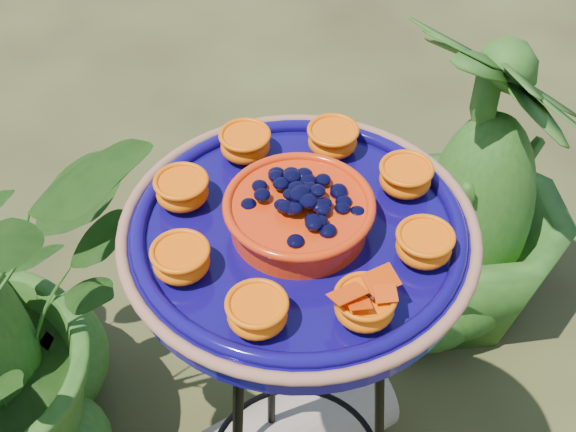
% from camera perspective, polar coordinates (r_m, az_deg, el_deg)
% --- Properties ---
extents(tripod_stand, '(0.42, 0.42, 0.99)m').
position_cam_1_polar(tripod_stand, '(1.51, 0.61, -12.52)').
color(tripod_stand, black).
rests_on(tripod_stand, ground).
extents(feeder_dish, '(0.58, 0.58, 0.12)m').
position_cam_1_polar(feeder_dish, '(1.16, 0.77, -0.97)').
color(feeder_dish, '#0E0755').
rests_on(feeder_dish, tripod_stand).
extents(shrub_back_right, '(0.59, 0.59, 0.94)m').
position_cam_1_polar(shrub_back_right, '(2.12, 13.69, 2.07)').
color(shrub_back_right, '#204B14').
rests_on(shrub_back_right, ground).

